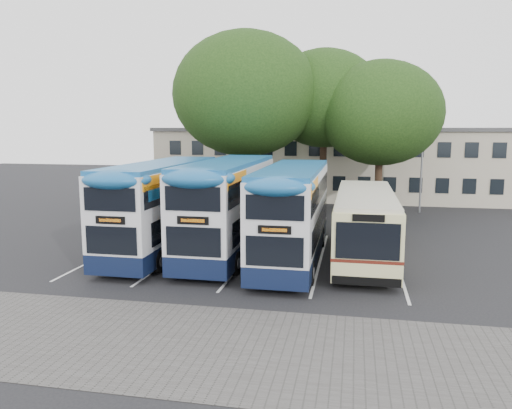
{
  "coord_description": "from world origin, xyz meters",
  "views": [
    {
      "loc": [
        1.2,
        -17.98,
        6.16
      ],
      "look_at": [
        -3.35,
        5.0,
        2.57
      ],
      "focal_mm": 35.0,
      "sensor_mm": 36.0,
      "label": 1
    }
  ],
  "objects_px": {
    "lamp_post": "(423,143)",
    "tree_mid": "(324,99)",
    "bus_single": "(365,221)",
    "tree_left": "(246,94)",
    "bus_dd_mid": "(229,203)",
    "tree_right": "(381,113)",
    "bus_dd_right": "(293,210)",
    "bus_dd_left": "(163,203)"
  },
  "relations": [
    {
      "from": "tree_left",
      "to": "bus_single",
      "type": "relative_size",
      "value": 1.19
    },
    {
      "from": "tree_left",
      "to": "bus_dd_mid",
      "type": "distance_m",
      "value": 12.19
    },
    {
      "from": "lamp_post",
      "to": "tree_mid",
      "type": "relative_size",
      "value": 0.77
    },
    {
      "from": "bus_dd_left",
      "to": "bus_dd_mid",
      "type": "bearing_deg",
      "value": 6.49
    },
    {
      "from": "tree_right",
      "to": "tree_left",
      "type": "bearing_deg",
      "value": -174.13
    },
    {
      "from": "bus_dd_mid",
      "to": "bus_dd_right",
      "type": "relative_size",
      "value": 1.04
    },
    {
      "from": "bus_dd_left",
      "to": "bus_single",
      "type": "bearing_deg",
      "value": 4.54
    },
    {
      "from": "tree_left",
      "to": "tree_right",
      "type": "xyz_separation_m",
      "value": [
        9.09,
        0.93,
        -1.31
      ]
    },
    {
      "from": "bus_dd_left",
      "to": "bus_dd_right",
      "type": "distance_m",
      "value": 6.59
    },
    {
      "from": "bus_dd_mid",
      "to": "tree_right",
      "type": "bearing_deg",
      "value": 56.37
    },
    {
      "from": "tree_right",
      "to": "bus_single",
      "type": "relative_size",
      "value": 1.0
    },
    {
      "from": "bus_single",
      "to": "tree_right",
      "type": "bearing_deg",
      "value": 84.5
    },
    {
      "from": "tree_left",
      "to": "bus_single",
      "type": "distance_m",
      "value": 14.55
    },
    {
      "from": "tree_left",
      "to": "tree_right",
      "type": "relative_size",
      "value": 1.19
    },
    {
      "from": "bus_dd_mid",
      "to": "tree_mid",
      "type": "bearing_deg",
      "value": 74.12
    },
    {
      "from": "tree_right",
      "to": "bus_dd_right",
      "type": "xyz_separation_m",
      "value": [
        -4.37,
        -12.36,
        -4.72
      ]
    },
    {
      "from": "tree_right",
      "to": "bus_dd_mid",
      "type": "relative_size",
      "value": 0.97
    },
    {
      "from": "lamp_post",
      "to": "tree_left",
      "type": "distance_m",
      "value": 13.31
    },
    {
      "from": "lamp_post",
      "to": "bus_single",
      "type": "height_order",
      "value": "lamp_post"
    },
    {
      "from": "tree_mid",
      "to": "bus_single",
      "type": "xyz_separation_m",
      "value": [
        2.83,
        -12.77,
        -6.44
      ]
    },
    {
      "from": "bus_single",
      "to": "tree_left",
      "type": "bearing_deg",
      "value": 128.35
    },
    {
      "from": "lamp_post",
      "to": "bus_single",
      "type": "relative_size",
      "value": 0.85
    },
    {
      "from": "lamp_post",
      "to": "tree_right",
      "type": "bearing_deg",
      "value": -137.03
    },
    {
      "from": "tree_right",
      "to": "bus_dd_right",
      "type": "height_order",
      "value": "tree_right"
    },
    {
      "from": "lamp_post",
      "to": "tree_mid",
      "type": "bearing_deg",
      "value": -169.85
    },
    {
      "from": "bus_dd_left",
      "to": "bus_dd_mid",
      "type": "height_order",
      "value": "bus_dd_mid"
    },
    {
      "from": "bus_dd_right",
      "to": "bus_dd_mid",
      "type": "bearing_deg",
      "value": 165.15
    },
    {
      "from": "tree_left",
      "to": "bus_dd_left",
      "type": "relative_size",
      "value": 1.18
    },
    {
      "from": "bus_single",
      "to": "tree_mid",
      "type": "bearing_deg",
      "value": 102.48
    },
    {
      "from": "tree_right",
      "to": "bus_dd_mid",
      "type": "xyz_separation_m",
      "value": [
        -7.64,
        -11.49,
        -4.62
      ]
    },
    {
      "from": "bus_dd_mid",
      "to": "bus_dd_left",
      "type": "bearing_deg",
      "value": -173.51
    },
    {
      "from": "tree_left",
      "to": "bus_dd_left",
      "type": "distance_m",
      "value": 12.6
    },
    {
      "from": "bus_dd_right",
      "to": "bus_single",
      "type": "xyz_separation_m",
      "value": [
        3.3,
        1.28,
        -0.63
      ]
    },
    {
      "from": "tree_mid",
      "to": "bus_dd_right",
      "type": "height_order",
      "value": "tree_mid"
    },
    {
      "from": "tree_mid",
      "to": "bus_dd_mid",
      "type": "distance_m",
      "value": 14.85
    },
    {
      "from": "bus_dd_right",
      "to": "bus_single",
      "type": "distance_m",
      "value": 3.6
    },
    {
      "from": "tree_left",
      "to": "tree_right",
      "type": "bearing_deg",
      "value": 5.87
    },
    {
      "from": "tree_left",
      "to": "bus_dd_right",
      "type": "height_order",
      "value": "tree_left"
    },
    {
      "from": "bus_dd_left",
      "to": "bus_dd_right",
      "type": "relative_size",
      "value": 1.02
    },
    {
      "from": "bus_single",
      "to": "lamp_post",
      "type": "bearing_deg",
      "value": 73.19
    },
    {
      "from": "bus_dd_mid",
      "to": "lamp_post",
      "type": "bearing_deg",
      "value": 53.18
    },
    {
      "from": "tree_right",
      "to": "bus_single",
      "type": "height_order",
      "value": "tree_right"
    }
  ]
}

